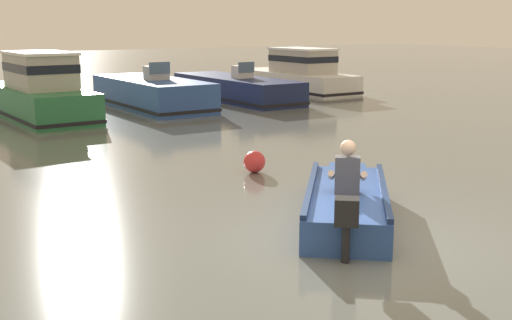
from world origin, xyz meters
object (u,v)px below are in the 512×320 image
Objects in this scene: mooring_buoy at (254,162)px; rowboat_with_person at (346,202)px; moored_boat_white at (296,75)px; moored_boat_blue at (152,94)px; moored_boat_navy at (236,89)px; moored_boat_green at (38,93)px.

rowboat_with_person is at bearing -99.47° from mooring_buoy.
mooring_buoy is at bearing -129.94° from moored_boat_white.
rowboat_with_person is at bearing -102.62° from moored_boat_blue.
moored_boat_white is (3.77, 1.34, 0.26)m from moored_boat_navy.
mooring_buoy is (1.38, -9.51, -0.52)m from moored_boat_green.
moored_boat_white reaches higher than rowboat_with_person.
moored_boat_navy is (7.24, 0.65, -0.33)m from moored_boat_green.
mooring_buoy is at bearing -81.72° from moored_boat_green.
moored_boat_navy reaches higher than rowboat_with_person.
rowboat_with_person is 7.71× the size of mooring_buoy.
rowboat_with_person is 0.52× the size of moored_boat_green.
moored_boat_green reaches higher than moored_boat_navy.
moored_boat_white is (10.16, 14.69, 0.41)m from rowboat_with_person.
moored_boat_navy is at bearing 64.43° from rowboat_with_person.
moored_boat_green reaches higher than mooring_buoy.
moored_boat_white reaches higher than moored_boat_blue.
rowboat_with_person reaches higher than mooring_buoy.
moored_boat_blue is (3.76, 0.28, -0.27)m from moored_boat_green.
moored_boat_blue reaches higher than rowboat_with_person.
moored_boat_blue is 7.45m from moored_boat_white.
moored_boat_green is 0.94× the size of moored_boat_white.
moored_boat_white is at bearing 10.25° from moored_boat_green.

